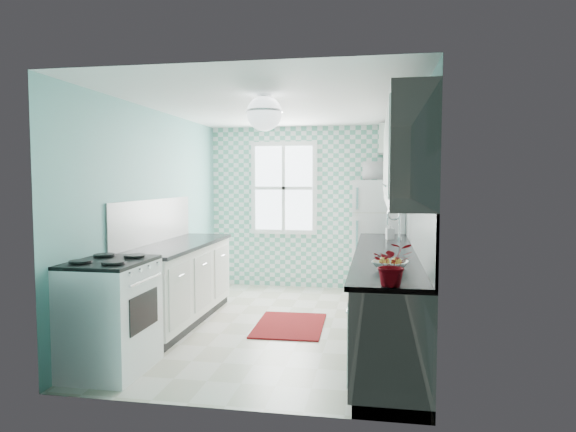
% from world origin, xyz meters
% --- Properties ---
extents(floor, '(3.00, 4.40, 0.02)m').
position_xyz_m(floor, '(0.00, 0.00, -0.01)').
color(floor, beige).
rests_on(floor, ground).
extents(ceiling, '(3.00, 4.40, 0.02)m').
position_xyz_m(ceiling, '(0.00, 0.00, 2.51)').
color(ceiling, white).
rests_on(ceiling, wall_back).
extents(wall_back, '(3.00, 0.02, 2.50)m').
position_xyz_m(wall_back, '(0.00, 2.21, 1.25)').
color(wall_back, '#66ABA5').
rests_on(wall_back, floor).
extents(wall_front, '(3.00, 0.02, 2.50)m').
position_xyz_m(wall_front, '(0.00, -2.21, 1.25)').
color(wall_front, '#66ABA5').
rests_on(wall_front, floor).
extents(wall_left, '(0.02, 4.40, 2.50)m').
position_xyz_m(wall_left, '(-1.51, 0.00, 1.25)').
color(wall_left, '#66ABA5').
rests_on(wall_left, floor).
extents(wall_right, '(0.02, 4.40, 2.50)m').
position_xyz_m(wall_right, '(1.51, 0.00, 1.25)').
color(wall_right, '#66ABA5').
rests_on(wall_right, floor).
extents(accent_wall, '(3.00, 0.01, 2.50)m').
position_xyz_m(accent_wall, '(0.00, 2.19, 1.25)').
color(accent_wall, '#60B195').
rests_on(accent_wall, wall_back).
extents(window, '(1.04, 0.05, 1.44)m').
position_xyz_m(window, '(-0.35, 2.16, 1.55)').
color(window, white).
rests_on(window, wall_back).
extents(backsplash_right, '(0.02, 3.60, 0.51)m').
position_xyz_m(backsplash_right, '(1.49, -0.40, 1.20)').
color(backsplash_right, white).
rests_on(backsplash_right, wall_right).
extents(backsplash_left, '(0.02, 2.15, 0.51)m').
position_xyz_m(backsplash_left, '(-1.49, -0.07, 1.20)').
color(backsplash_left, white).
rests_on(backsplash_left, wall_left).
extents(upper_cabinets_right, '(0.33, 3.20, 0.90)m').
position_xyz_m(upper_cabinets_right, '(1.33, -0.60, 1.90)').
color(upper_cabinets_right, silver).
rests_on(upper_cabinets_right, wall_right).
extents(upper_cabinet_fridge, '(0.40, 0.74, 0.40)m').
position_xyz_m(upper_cabinet_fridge, '(1.30, 1.83, 2.25)').
color(upper_cabinet_fridge, silver).
rests_on(upper_cabinet_fridge, wall_right).
extents(ceiling_light, '(0.34, 0.34, 0.35)m').
position_xyz_m(ceiling_light, '(0.00, -0.80, 2.32)').
color(ceiling_light, silver).
rests_on(ceiling_light, ceiling).
extents(base_cabinets_right, '(0.60, 3.60, 0.90)m').
position_xyz_m(base_cabinets_right, '(1.20, -0.40, 0.45)').
color(base_cabinets_right, white).
rests_on(base_cabinets_right, floor).
extents(countertop_right, '(0.63, 3.60, 0.04)m').
position_xyz_m(countertop_right, '(1.19, -0.40, 0.92)').
color(countertop_right, black).
rests_on(countertop_right, base_cabinets_right).
extents(base_cabinets_left, '(0.60, 2.15, 0.90)m').
position_xyz_m(base_cabinets_left, '(-1.20, -0.07, 0.45)').
color(base_cabinets_left, white).
rests_on(base_cabinets_left, floor).
extents(countertop_left, '(0.63, 2.15, 0.04)m').
position_xyz_m(countertop_left, '(-1.19, -0.07, 0.92)').
color(countertop_left, black).
rests_on(countertop_left, base_cabinets_left).
extents(fridge, '(0.73, 0.72, 1.68)m').
position_xyz_m(fridge, '(1.11, 1.82, 0.84)').
color(fridge, silver).
rests_on(fridge, floor).
extents(stove, '(0.64, 0.80, 0.96)m').
position_xyz_m(stove, '(-1.20, -1.64, 0.50)').
color(stove, silver).
rests_on(stove, floor).
extents(sink, '(0.44, 0.37, 0.53)m').
position_xyz_m(sink, '(1.20, 0.59, 0.93)').
color(sink, silver).
rests_on(sink, countertop_right).
extents(rug, '(0.79, 1.11, 0.02)m').
position_xyz_m(rug, '(0.11, -0.01, 0.01)').
color(rug, '#870001').
rests_on(rug, floor).
extents(dish_towel, '(0.07, 0.26, 0.39)m').
position_xyz_m(dish_towel, '(0.89, 0.29, 0.48)').
color(dish_towel, '#71BABA').
rests_on(dish_towel, base_cabinets_right).
extents(fruit_bowl, '(0.35, 0.35, 0.07)m').
position_xyz_m(fruit_bowl, '(1.20, -1.47, 0.98)').
color(fruit_bowl, white).
rests_on(fruit_bowl, countertop_right).
extents(potted_plant, '(0.30, 0.27, 0.31)m').
position_xyz_m(potted_plant, '(1.20, -2.13, 1.09)').
color(potted_plant, red).
rests_on(potted_plant, countertop_right).
extents(soap_bottle, '(0.11, 0.12, 0.21)m').
position_xyz_m(soap_bottle, '(1.25, 0.73, 1.05)').
color(soap_bottle, '#A6B4C0').
rests_on(soap_bottle, countertop_right).
extents(microwave, '(0.49, 0.34, 0.26)m').
position_xyz_m(microwave, '(1.11, 1.82, 1.81)').
color(microwave, silver).
rests_on(microwave, fridge).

